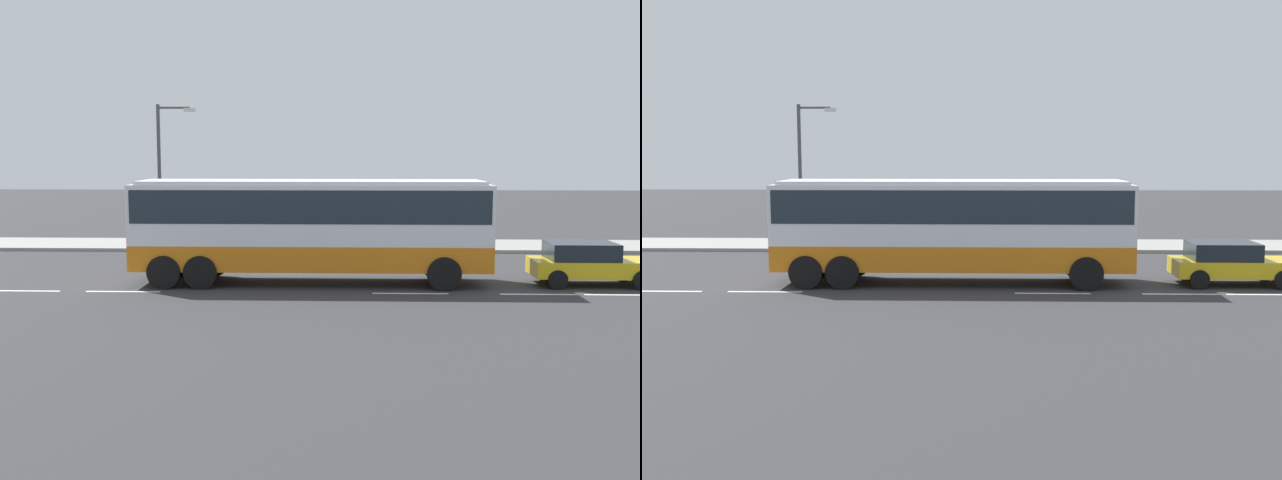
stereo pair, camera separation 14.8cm
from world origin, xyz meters
TOP-DOWN VIEW (x-y plane):
  - ground_plane at (0.00, 0.00)m, footprint 120.00×120.00m
  - sidewalk_curb at (0.00, 9.11)m, footprint 80.00×4.00m
  - lane_centreline at (-3.31, -2.40)m, footprint 33.36×0.16m
  - coach_bus at (1.25, -0.62)m, footprint 11.92×2.77m
  - car_yellow_taxi at (10.56, -0.64)m, footprint 4.02×1.96m
  - pedestrian_near_curb at (7.27, 9.55)m, footprint 0.32×0.32m
  - street_lamp at (-5.77, 7.76)m, footprint 1.76×0.24m

SIDE VIEW (x-z plane):
  - ground_plane at x=0.00m, z-range 0.00..0.00m
  - lane_centreline at x=-3.31m, z-range 0.00..0.01m
  - sidewalk_curb at x=0.00m, z-range 0.00..0.15m
  - car_yellow_taxi at x=10.56m, z-range 0.04..1.49m
  - pedestrian_near_curb at x=7.27m, z-range 0.26..1.83m
  - coach_bus at x=1.25m, z-range 0.42..3.92m
  - street_lamp at x=-5.77m, z-range 0.66..7.04m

